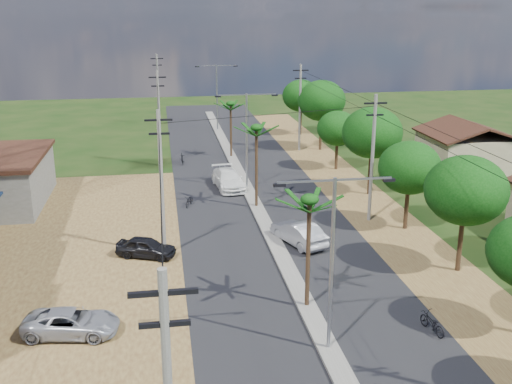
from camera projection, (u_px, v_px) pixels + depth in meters
ground at (328, 351)px, 26.59m from camera, size 160.00×160.00×0.00m
road at (268, 231)px, 40.72m from camera, size 12.00×110.00×0.04m
median at (261, 215)px, 43.53m from camera, size 1.00×90.00×0.18m
dirt_lot_west at (15, 293)px, 31.85m from camera, size 18.00×46.00×0.04m
dirt_shoulder_east at (387, 224)px, 42.02m from camera, size 5.00×90.00×0.03m
house_east_far at (466, 145)px, 55.46m from camera, size 7.60×7.50×4.60m
tree_east_c at (466, 190)px, 33.22m from camera, size 4.60×4.60×6.83m
tree_east_d at (410, 168)px, 39.93m from camera, size 4.20×4.20×6.13m
tree_east_e at (372, 133)px, 47.28m from camera, size 4.80×4.80×7.14m
tree_east_f at (338, 128)px, 55.12m from camera, size 3.80×3.80×5.52m
tree_east_g at (322, 101)px, 62.35m from camera, size 5.00×5.00×7.38m
tree_east_h at (301, 96)px, 70.03m from camera, size 4.40×4.40×6.52m
palm_median_near at (310, 205)px, 28.72m from camera, size 2.00×2.00×6.15m
palm_median_mid at (256, 132)px, 43.70m from camera, size 2.00×2.00×6.55m
palm_median_far at (231, 106)px, 58.97m from camera, size 2.00×2.00×5.85m
streetlight_near at (332, 251)px, 25.17m from camera, size 5.10×0.18×8.00m
streetlight_mid at (247, 133)px, 48.74m from camera, size 5.10×0.18×8.00m
streetlight_far at (217, 92)px, 72.31m from camera, size 5.10×0.18×8.00m
utility_pole_w_b at (161, 181)px, 35.43m from camera, size 1.60×0.24×9.00m
utility_pole_w_c at (159, 116)px, 56.17m from camera, size 1.60×0.24×9.00m
utility_pole_w_d at (158, 88)px, 75.98m from camera, size 1.60×0.24×9.00m
utility_pole_e_b at (372, 156)px, 41.40m from camera, size 1.60×0.24×9.00m
utility_pole_e_c at (300, 106)px, 62.15m from camera, size 1.60×0.24×9.00m
car_silver_mid at (298, 233)px, 38.28m from camera, size 3.10×4.79×1.49m
car_white_far at (228, 180)px, 50.10m from camera, size 2.69×5.45×1.52m
car_parked_silver at (71, 323)px, 27.67m from camera, size 4.65×2.68×1.22m
car_parked_dark at (146, 248)px, 36.33m from camera, size 3.90×2.66×1.23m
moto_rider_east at (432, 324)px, 27.93m from camera, size 0.98×1.86×0.93m
moto_rider_west_a at (189, 201)px, 45.67m from camera, size 1.07×1.70×0.84m
moto_rider_west_b at (182, 159)px, 57.91m from camera, size 0.54×1.68×1.00m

